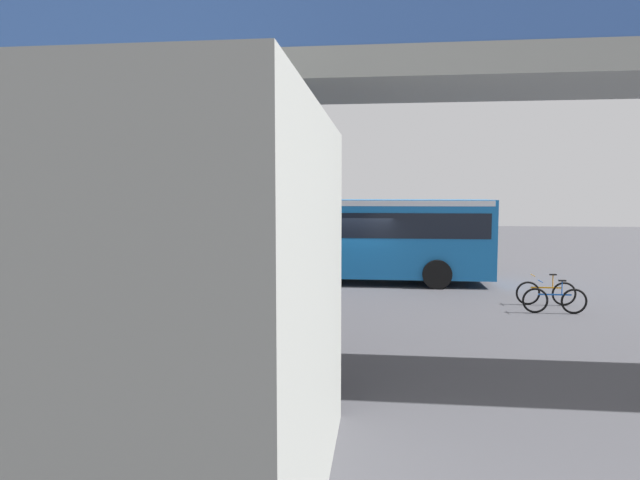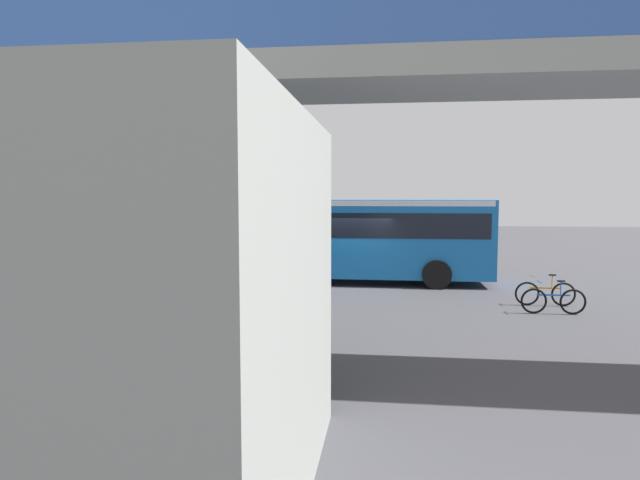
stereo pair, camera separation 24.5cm
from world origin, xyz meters
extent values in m
plane|color=#424247|center=(0.00, 0.00, 0.00)|extent=(80.00, 80.00, 0.00)
cube|color=#196BB7|center=(0.85, -0.75, 1.72)|extent=(11.50, 2.55, 2.86)
cube|color=black|center=(0.85, -0.75, 2.23)|extent=(11.04, 2.59, 0.90)
cube|color=white|center=(0.85, -0.75, 3.03)|extent=(11.27, 2.58, 0.20)
cube|color=black|center=(6.62, -0.75, 2.06)|extent=(0.04, 2.24, 1.20)
cylinder|color=black|center=(4.53, 0.53, 0.52)|extent=(1.04, 0.30, 1.04)
cylinder|color=black|center=(4.53, -2.02, 0.52)|extent=(1.04, 0.30, 1.04)
cylinder|color=black|center=(-2.83, 0.53, 0.52)|extent=(1.04, 0.30, 1.04)
cylinder|color=black|center=(-2.83, -2.02, 0.52)|extent=(1.04, 0.30, 1.04)
cube|color=black|center=(7.91, 6.08, 1.12)|extent=(4.80, 1.95, 1.86)
cube|color=black|center=(7.91, 6.08, 1.48)|extent=(4.42, 1.98, 0.56)
cylinder|color=black|center=(9.49, 5.10, 0.34)|extent=(0.68, 0.22, 0.68)
cylinder|color=black|center=(6.32, 7.05, 0.34)|extent=(0.68, 0.22, 0.68)
cylinder|color=black|center=(6.32, 5.10, 0.34)|extent=(0.68, 0.22, 0.68)
torus|color=black|center=(-5.29, 3.13, 0.36)|extent=(0.72, 0.06, 0.72)
torus|color=black|center=(-6.34, 3.13, 0.36)|extent=(0.72, 0.06, 0.72)
cube|color=orange|center=(-5.82, 3.13, 0.54)|extent=(0.89, 0.04, 0.04)
cylinder|color=orange|center=(-6.01, 3.13, 0.74)|extent=(0.03, 0.03, 0.40)
cube|color=black|center=(-6.01, 3.13, 0.94)|extent=(0.20, 0.08, 0.04)
cylinder|color=orange|center=(-5.42, 3.13, 0.91)|extent=(0.02, 0.44, 0.02)
torus|color=black|center=(-5.19, 4.30, 0.36)|extent=(0.72, 0.06, 0.72)
torus|color=black|center=(-6.24, 4.30, 0.36)|extent=(0.72, 0.06, 0.72)
cube|color=blue|center=(-5.72, 4.30, 0.54)|extent=(0.89, 0.04, 0.04)
cylinder|color=blue|center=(-5.91, 4.30, 0.74)|extent=(0.03, 0.03, 0.40)
cube|color=black|center=(-5.91, 4.30, 0.94)|extent=(0.20, 0.08, 0.04)
cylinder|color=blue|center=(-5.32, 4.30, 0.91)|extent=(0.02, 0.44, 0.02)
cylinder|color=slate|center=(-2.91, -3.41, 1.40)|extent=(0.08, 0.08, 2.80)
cube|color=blue|center=(-2.91, -3.41, 2.50)|extent=(0.04, 0.60, 0.60)
cube|color=silver|center=(-4.00, -3.07, 0.00)|extent=(2.00, 0.20, 0.01)
cube|color=silver|center=(0.00, -3.07, 0.00)|extent=(2.00, 0.20, 0.01)
cube|color=silver|center=(4.00, -3.07, 0.00)|extent=(2.00, 0.20, 0.01)
cube|color=gray|center=(0.00, 10.04, 5.45)|extent=(24.93, 2.60, 0.50)
cube|color=#3359A5|center=(0.00, 8.79, 6.25)|extent=(24.93, 0.08, 1.10)
cube|color=#3359A5|center=(0.00, 11.29, 6.25)|extent=(24.93, 0.08, 1.10)
cube|color=#192333|center=(4.21, 12.17, 1.89)|extent=(7.65, 0.04, 2.94)
camera|label=1|loc=(-0.89, 20.25, 3.34)|focal=30.96mm
camera|label=2|loc=(-1.13, 20.22, 3.34)|focal=30.96mm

